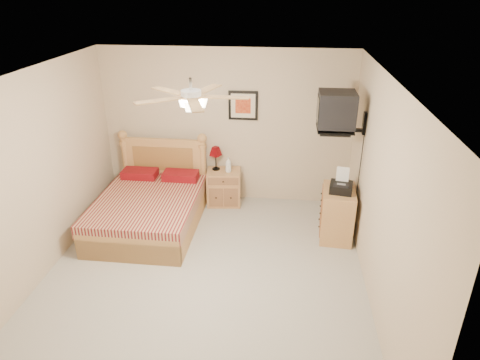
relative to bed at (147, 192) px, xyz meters
name	(u,v)px	position (x,y,z in m)	size (l,w,h in m)	color
floor	(204,278)	(1.03, -1.12, -0.60)	(4.50, 4.50, 0.00)	#A19C91
ceiling	(195,78)	(1.03, -1.12, 1.90)	(4.00, 4.50, 0.04)	white
wall_back	(227,127)	(1.03, 1.13, 0.65)	(4.00, 0.04, 2.50)	#C3AD8F
wall_front	(134,339)	(1.03, -3.37, 0.65)	(4.00, 0.04, 2.50)	#C3AD8F
wall_left	(33,181)	(-0.97, -1.12, 0.65)	(0.04, 4.50, 2.50)	#C3AD8F
wall_right	(381,197)	(3.03, -1.12, 0.65)	(0.04, 4.50, 2.50)	#C3AD8F
bed	(147,192)	(0.00, 0.00, 0.00)	(1.42, 1.86, 1.20)	tan
nightstand	(224,187)	(1.01, 0.88, -0.31)	(0.54, 0.41, 0.59)	#B4834F
table_lamp	(216,158)	(0.88, 0.94, 0.18)	(0.21, 0.21, 0.39)	#570206
lotion_bottle	(228,165)	(1.09, 0.86, 0.11)	(0.10, 0.10, 0.25)	white
framed_picture	(243,106)	(1.30, 1.11, 1.02)	(0.46, 0.04, 0.46)	black
dresser	(337,214)	(2.76, 0.05, -0.23)	(0.44, 0.64, 0.75)	#B67642
fax_machine	(342,181)	(2.77, 0.00, 0.31)	(0.30, 0.32, 0.32)	black
magazine_lower	(337,183)	(2.74, 0.23, 0.16)	(0.20, 0.26, 0.02)	#B5AA93
magazine_upper	(338,182)	(2.76, 0.23, 0.18)	(0.19, 0.26, 0.02)	gray
wall_tv	(348,112)	(2.78, 0.22, 1.21)	(0.56, 0.46, 0.58)	black
ceiling_fan	(191,96)	(1.03, -1.32, 1.76)	(1.14, 1.14, 0.28)	white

